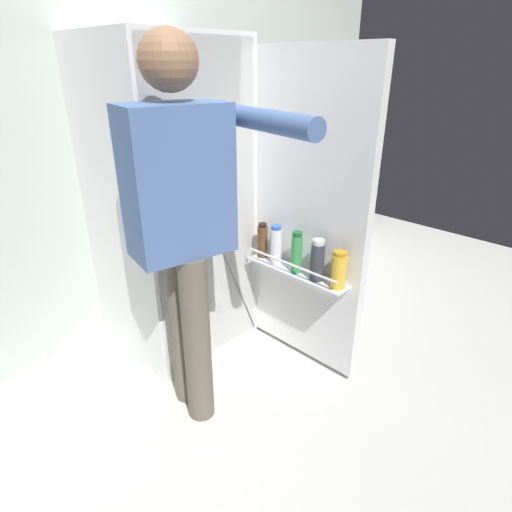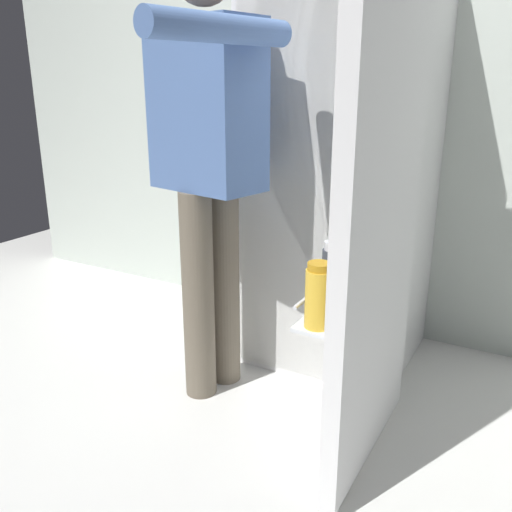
% 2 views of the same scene
% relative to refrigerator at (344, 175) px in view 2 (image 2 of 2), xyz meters
% --- Properties ---
extents(ground_plane, '(5.64, 5.64, 0.00)m').
position_rel_refrigerator_xyz_m(ground_plane, '(-0.03, -0.51, -0.81)').
color(ground_plane, silver).
extents(kitchen_wall, '(4.40, 0.10, 2.66)m').
position_rel_refrigerator_xyz_m(kitchen_wall, '(-0.03, 0.42, 0.52)').
color(kitchen_wall, beige).
rests_on(kitchen_wall, ground_plane).
extents(refrigerator, '(0.72, 1.29, 1.63)m').
position_rel_refrigerator_xyz_m(refrigerator, '(0.00, 0.00, 0.00)').
color(refrigerator, white).
rests_on(refrigerator, ground_plane).
extents(person, '(0.53, 0.75, 1.61)m').
position_rel_refrigerator_xyz_m(person, '(-0.33, -0.47, 0.15)').
color(person, '#665B4C').
rests_on(person, ground_plane).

